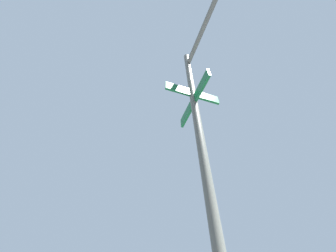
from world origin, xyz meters
TOP-DOWN VIEW (x-y plane):
  - traffic_signal_near at (-6.48, -6.49)m, footprint 2.24×2.00m

SIDE VIEW (x-z plane):
  - traffic_signal_near at x=-6.48m, z-range 1.09..6.59m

